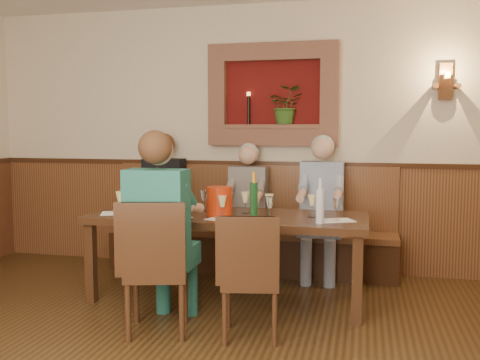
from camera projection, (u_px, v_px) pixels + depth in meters
The scene contains 32 objects.
room_shell at pixel (137, 52), 2.75m from camera, with size 6.04×6.04×2.82m.
wainscoting at pixel (142, 298), 2.88m from camera, with size 6.02×6.02×1.15m.
wall_niche at pixel (276, 99), 5.56m from camera, with size 1.36×0.30×1.06m.
wall_sconce at pixel (446, 82), 5.16m from camera, with size 0.25×0.20×0.35m.
dining_table at pixel (228, 223), 4.66m from camera, with size 2.40×0.90×0.75m.
bench at pixel (250, 240), 5.61m from camera, with size 3.00×0.45×1.11m.
chair_near_left at pixel (158, 294), 3.90m from camera, with size 0.54×0.54×0.99m.
chair_near_right at pixel (250, 302), 3.81m from camera, with size 0.47×0.47×0.91m.
person_bench_left at pixel (161, 213), 5.70m from camera, with size 0.43×0.53×1.45m.
person_bench_mid at pixel (247, 220), 5.49m from camera, with size 0.39×0.48×1.35m.
person_bench_right at pixel (321, 220), 5.31m from camera, with size 0.42×0.52×1.43m.
person_chair_front at pixel (162, 247), 3.99m from camera, with size 0.45×0.55×1.49m.
spittoon_bucket at pixel (220, 201), 4.58m from camera, with size 0.22×0.22×0.25m, color red.
wine_bottle_green_a at pixel (254, 198), 4.54m from camera, with size 0.07×0.07×0.38m.
wine_bottle_green_b at pixel (158, 193), 4.92m from camera, with size 0.08×0.08×0.39m.
water_bottle at pixel (320, 205), 4.21m from camera, with size 0.09×0.09×0.36m.
tasting_sheet_a at pixel (120, 213), 4.73m from camera, with size 0.32×0.23×0.00m, color white.
tasting_sheet_b at pixel (226, 219), 4.41m from camera, with size 0.30×0.21×0.00m, color white.
tasting_sheet_c at pixel (336, 220), 4.35m from camera, with size 0.28×0.20×0.00m, color white.
tasting_sheet_d at pixel (175, 217), 4.49m from camera, with size 0.24×0.17×0.00m, color white.
wine_glass_0 at pixel (120, 202), 4.77m from camera, with size 0.08×0.08×0.19m, color #F2EA90, non-canonical shape.
wine_glass_1 at pixel (152, 199), 4.95m from camera, with size 0.08×0.08×0.19m, color white, non-canonical shape.
wine_glass_2 at pixel (154, 206), 4.53m from camera, with size 0.08×0.08×0.19m, color #F2EA90, non-canonical shape.
wine_glass_3 at pixel (204, 200), 4.86m from camera, with size 0.08×0.08×0.19m, color white, non-canonical shape.
wine_glass_4 at pixel (222, 207), 4.45m from camera, with size 0.08×0.08×0.19m, color #F2EA90, non-canonical shape.
wine_glass_5 at pixel (245, 203), 4.71m from camera, with size 0.08×0.08×0.19m, color #F2EA90, non-canonical shape.
wine_glass_6 at pixel (270, 208), 4.39m from camera, with size 0.08×0.08×0.19m, color white, non-canonical shape.
wine_glass_7 at pixel (312, 206), 4.52m from camera, with size 0.08×0.08×0.19m, color #F2EA90, non-canonical shape.
wine_glass_8 at pixel (337, 209), 4.32m from camera, with size 0.08×0.08×0.19m, color white, non-canonical shape.
wine_glass_9 at pixel (189, 208), 4.38m from camera, with size 0.08×0.08×0.19m, color #F2EA90, non-canonical shape.
wine_glass_10 at pixel (186, 199), 4.98m from camera, with size 0.08×0.08×0.19m, color white, non-canonical shape.
wine_glass_11 at pixel (269, 205), 4.56m from camera, with size 0.08×0.08×0.19m, color #F2EA90, non-canonical shape.
Camera 1 is at (1.16, -2.61, 1.50)m, focal length 40.00 mm.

